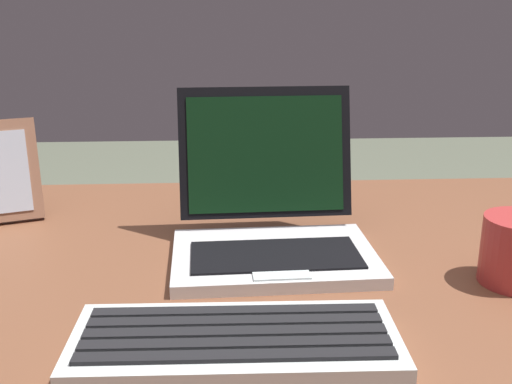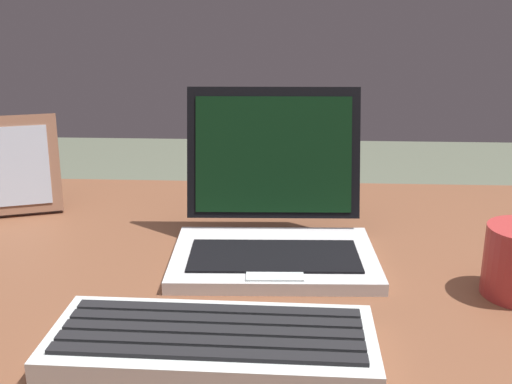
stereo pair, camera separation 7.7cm
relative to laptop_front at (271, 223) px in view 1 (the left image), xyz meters
The scene contains 3 objects.
desk 0.16m from the laptop_front, 146.76° to the right, with size 1.64×0.78×0.73m.
laptop_front is the anchor object (origin of this frame).
external_keyboard 0.25m from the laptop_front, 102.29° to the right, with size 0.32×0.14×0.03m.
Camera 1 is at (0.02, -0.71, 1.06)m, focal length 43.21 mm.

